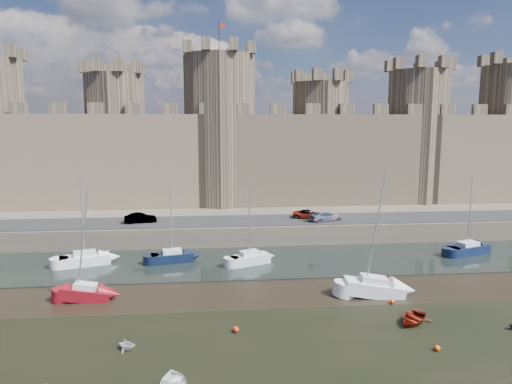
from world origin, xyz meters
TOP-DOWN VIEW (x-y plane):
  - water_channel at (0.00, 24.00)m, footprint 160.00×12.00m
  - quay at (0.00, 60.00)m, footprint 160.00×60.00m
  - road at (0.00, 34.00)m, footprint 160.00×7.00m
  - castle at (-0.64, 48.00)m, footprint 108.50×11.00m
  - car_1 at (-8.50, 33.86)m, footprint 4.21×2.10m
  - car_2 at (15.34, 32.75)m, footprint 4.91×3.16m
  - car_3 at (13.48, 34.56)m, footprint 4.65×3.13m
  - sailboat_0 at (-13.00, 24.51)m, footprint 5.44×3.43m
  - sailboat_1 at (-3.77, 24.64)m, footprint 4.77×2.65m
  - sailboat_2 at (4.61, 23.12)m, footprint 4.64×3.20m
  - sailboat_3 at (30.22, 24.65)m, footprint 5.61×3.60m
  - sailboat_4 at (-10.23, 14.40)m, footprint 4.14×1.68m
  - sailboat_5 at (14.81, 13.11)m, footprint 5.35×2.56m
  - dinghy_3 at (-5.14, 5.12)m, footprint 1.89×1.83m
  - dinghy_4 at (15.84, 7.36)m, footprint 3.83×3.84m
  - buoy_1 at (2.31, 7.08)m, footprint 0.46×0.46m
  - buoy_3 at (15.69, 11.13)m, footprint 0.42×0.42m
  - buoy_5 at (15.57, 3.04)m, footprint 0.40×0.40m

SIDE VIEW (x-z plane):
  - water_channel at x=0.00m, z-range 0.00..0.08m
  - buoy_5 at x=15.57m, z-range 0.00..0.40m
  - buoy_3 at x=15.69m, z-range 0.00..0.42m
  - buoy_1 at x=2.31m, z-range 0.00..0.46m
  - dinghy_4 at x=15.84m, z-range 0.00..0.66m
  - dinghy_3 at x=-5.14m, z-range 0.00..0.76m
  - sailboat_4 at x=-10.23m, z-range -4.09..5.53m
  - sailboat_3 at x=30.22m, z-range -3.86..5.32m
  - sailboat_1 at x=-3.77m, z-range -3.77..5.25m
  - sailboat_0 at x=-13.00m, z-range -4.00..5.51m
  - sailboat_2 at x=4.61m, z-range -3.90..5.44m
  - sailboat_5 at x=14.81m, z-range -4.79..6.37m
  - quay at x=0.00m, z-range 0.00..2.50m
  - road at x=0.00m, z-range 2.50..2.60m
  - car_3 at x=13.48m, z-range 2.50..3.69m
  - car_2 at x=15.34m, z-range 2.50..3.83m
  - car_1 at x=-8.50m, z-range 2.50..3.83m
  - castle at x=-0.64m, z-range -2.83..26.17m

